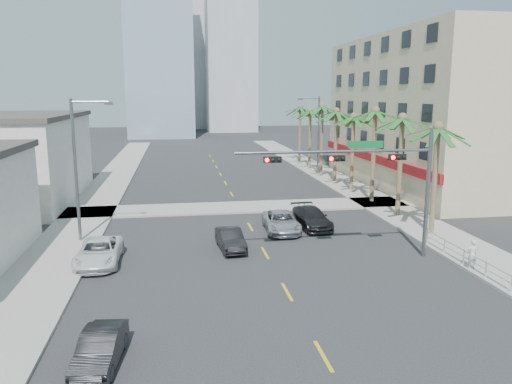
% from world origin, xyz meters
% --- Properties ---
extents(ground, '(260.00, 260.00, 0.00)m').
position_xyz_m(ground, '(0.00, 0.00, 0.00)').
color(ground, '#262628').
rests_on(ground, ground).
extents(sidewalk_right, '(4.00, 120.00, 0.15)m').
position_xyz_m(sidewalk_right, '(12.00, 20.00, 0.07)').
color(sidewalk_right, gray).
rests_on(sidewalk_right, ground).
extents(sidewalk_left, '(4.00, 120.00, 0.15)m').
position_xyz_m(sidewalk_left, '(-12.00, 20.00, 0.07)').
color(sidewalk_left, gray).
rests_on(sidewalk_left, ground).
extents(sidewalk_cross, '(80.00, 4.00, 0.15)m').
position_xyz_m(sidewalk_cross, '(0.00, 22.00, 0.07)').
color(sidewalk_cross, gray).
rests_on(sidewalk_cross, ground).
extents(building_right, '(15.25, 28.00, 15.00)m').
position_xyz_m(building_right, '(21.99, 30.00, 7.50)').
color(building_right, '#C9B38E').
rests_on(building_right, ground).
extents(building_left_far, '(11.00, 18.00, 7.20)m').
position_xyz_m(building_left_far, '(-19.50, 28.00, 3.60)').
color(building_left_far, beige).
rests_on(building_left_far, ground).
extents(tower_far_left, '(14.00, 14.00, 48.00)m').
position_xyz_m(tower_far_left, '(-8.00, 95.00, 24.00)').
color(tower_far_left, '#99B2C6').
rests_on(tower_far_left, ground).
extents(tower_far_right, '(12.00, 12.00, 60.00)m').
position_xyz_m(tower_far_right, '(9.00, 110.00, 30.00)').
color(tower_far_right, '#ADADB2').
rests_on(tower_far_right, ground).
extents(tower_far_center, '(16.00, 16.00, 42.00)m').
position_xyz_m(tower_far_center, '(-3.00, 125.00, 21.00)').
color(tower_far_center, '#ADADB2').
rests_on(tower_far_center, ground).
extents(traffic_signal_mast, '(11.12, 0.54, 7.20)m').
position_xyz_m(traffic_signal_mast, '(5.78, 7.95, 5.06)').
color(traffic_signal_mast, slate).
rests_on(traffic_signal_mast, ground).
extents(palm_tree_0, '(4.80, 4.80, 7.80)m').
position_xyz_m(palm_tree_0, '(11.60, 12.00, 7.08)').
color(palm_tree_0, brown).
rests_on(palm_tree_0, ground).
extents(palm_tree_1, '(4.80, 4.80, 8.16)m').
position_xyz_m(palm_tree_1, '(11.60, 17.20, 7.43)').
color(palm_tree_1, brown).
rests_on(palm_tree_1, ground).
extents(palm_tree_2, '(4.80, 4.80, 8.52)m').
position_xyz_m(palm_tree_2, '(11.60, 22.40, 7.78)').
color(palm_tree_2, brown).
rests_on(palm_tree_2, ground).
extents(palm_tree_3, '(4.80, 4.80, 7.80)m').
position_xyz_m(palm_tree_3, '(11.60, 27.60, 7.08)').
color(palm_tree_3, brown).
rests_on(palm_tree_3, ground).
extents(palm_tree_4, '(4.80, 4.80, 8.16)m').
position_xyz_m(palm_tree_4, '(11.60, 32.80, 7.43)').
color(palm_tree_4, brown).
rests_on(palm_tree_4, ground).
extents(palm_tree_5, '(4.80, 4.80, 8.52)m').
position_xyz_m(palm_tree_5, '(11.60, 38.00, 7.78)').
color(palm_tree_5, brown).
rests_on(palm_tree_5, ground).
extents(palm_tree_6, '(4.80, 4.80, 7.80)m').
position_xyz_m(palm_tree_6, '(11.60, 43.20, 7.08)').
color(palm_tree_6, brown).
rests_on(palm_tree_6, ground).
extents(palm_tree_7, '(4.80, 4.80, 8.16)m').
position_xyz_m(palm_tree_7, '(11.60, 48.40, 7.43)').
color(palm_tree_7, brown).
rests_on(palm_tree_7, ground).
extents(streetlight_left, '(2.55, 0.25, 9.00)m').
position_xyz_m(streetlight_left, '(-11.00, 14.00, 5.06)').
color(streetlight_left, slate).
rests_on(streetlight_left, ground).
extents(streetlight_right, '(2.55, 0.25, 9.00)m').
position_xyz_m(streetlight_right, '(11.00, 38.00, 5.06)').
color(streetlight_right, slate).
rests_on(streetlight_right, ground).
extents(guardrail, '(0.08, 8.08, 1.00)m').
position_xyz_m(guardrail, '(10.30, 6.00, 0.67)').
color(guardrail, silver).
rests_on(guardrail, ground).
extents(car_parked_mid, '(1.65, 3.80, 1.22)m').
position_xyz_m(car_parked_mid, '(-7.80, -1.39, 0.61)').
color(car_parked_mid, black).
rests_on(car_parked_mid, ground).
extents(car_parked_far, '(2.29, 4.90, 1.36)m').
position_xyz_m(car_parked_far, '(-9.40, 9.56, 0.68)').
color(car_parked_far, white).
rests_on(car_parked_far, ground).
extents(car_lane_left, '(1.67, 3.94, 1.26)m').
position_xyz_m(car_lane_left, '(-1.94, 11.05, 0.63)').
color(car_lane_left, black).
rests_on(car_lane_left, ground).
extents(car_lane_center, '(2.53, 4.99, 1.35)m').
position_xyz_m(car_lane_center, '(1.94, 14.52, 0.68)').
color(car_lane_center, silver).
rests_on(car_lane_center, ground).
extents(car_lane_right, '(2.28, 4.92, 1.39)m').
position_xyz_m(car_lane_right, '(4.24, 15.20, 0.70)').
color(car_lane_right, black).
rests_on(car_lane_right, ground).
extents(pedestrian, '(0.61, 0.42, 1.59)m').
position_xyz_m(pedestrian, '(10.30, 5.27, 0.94)').
color(pedestrian, silver).
rests_on(pedestrian, sidewalk_right).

